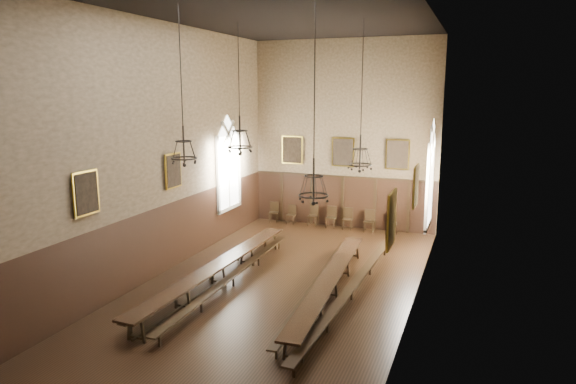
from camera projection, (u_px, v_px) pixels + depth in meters
The scene contains 33 objects.
floor at pixel (273, 291), 17.18m from camera, with size 9.00×18.00×0.02m, color black.
ceiling at pixel (272, 9), 15.43m from camera, with size 9.00×18.00×0.02m, color black.
wall_back at pixel (344, 135), 24.57m from camera, with size 9.00×0.02×9.00m, color #917959.
wall_front at pixel (54, 227), 8.03m from camera, with size 9.00×0.02×9.00m, color #917959.
wall_left at pixel (153, 152), 17.86m from camera, with size 0.02×18.00×9.00m, color #917959.
wall_right at pixel (417, 165), 14.74m from camera, with size 0.02×18.00×9.00m, color #917959.
wainscot_panelling at pixel (273, 255), 16.93m from camera, with size 9.00×18.00×2.50m, color black, non-canonical shape.
table_left at pixel (219, 274), 17.67m from camera, with size 0.92×9.84×0.77m.
table_right at pixel (330, 287), 16.57m from camera, with size 1.23×9.30×0.72m.
bench_left_outer at pixel (210, 272), 18.19m from camera, with size 0.37×9.60×0.43m.
bench_left_inner at pixel (233, 279), 17.55m from camera, with size 0.50×9.75×0.44m.
bench_right_inner at pixel (317, 286), 16.86m from camera, with size 0.92×9.43×0.42m.
bench_right_outer at pixel (352, 291), 16.41m from camera, with size 0.70×10.71×0.48m.
chair_0 at pixel (274, 216), 26.22m from camera, with size 0.53×0.53×1.01m.
chair_1 at pixel (291, 218), 25.86m from camera, with size 0.42×0.42×0.94m.
chair_2 at pixel (313, 219), 25.49m from camera, with size 0.46×0.46×1.03m.
chair_3 at pixel (331, 221), 25.12m from camera, with size 0.49×0.49×1.04m.
chair_4 at pixel (347, 223), 24.79m from camera, with size 0.50×0.50×1.04m.
chair_5 at pixel (369, 225), 24.38m from camera, with size 0.48×0.48×1.04m.
chair_6 at pixel (392, 227), 24.05m from camera, with size 0.54×0.54×1.03m.
chandelier_back_left at pixel (240, 139), 19.01m from camera, with size 0.94×0.94×4.63m.
chandelier_back_right at pixel (360, 155), 18.16m from camera, with size 0.86×0.86×5.14m.
chandelier_front_left at pixel (184, 147), 15.05m from camera, with size 0.77×0.77×4.50m.
chandelier_front_right at pixel (314, 181), 13.08m from camera, with size 0.78×0.78×5.18m.
portrait_back_0 at pixel (292, 150), 25.51m from camera, with size 1.10×0.12×1.40m.
portrait_back_1 at pixel (343, 152), 24.61m from camera, with size 1.10×0.12×1.40m.
portrait_back_2 at pixel (398, 154), 23.71m from camera, with size 1.10×0.12×1.40m.
portrait_left_0 at pixel (173, 171), 18.89m from camera, with size 0.12×1.00×1.30m.
portrait_left_1 at pixel (86, 193), 14.76m from camera, with size 0.12×1.00×1.30m.
portrait_right_0 at pixel (416, 186), 15.86m from camera, with size 0.12×1.00×1.30m.
portrait_right_1 at pixel (392, 219), 11.73m from camera, with size 0.12×1.00×1.30m.
window_right at pixel (431, 174), 20.03m from camera, with size 0.20×2.20×4.60m, color white, non-canonical shape.
window_left at pixel (228, 163), 23.10m from camera, with size 0.20×2.20×4.60m, color white, non-canonical shape.
Camera 1 is at (6.18, -14.99, 6.59)m, focal length 32.00 mm.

